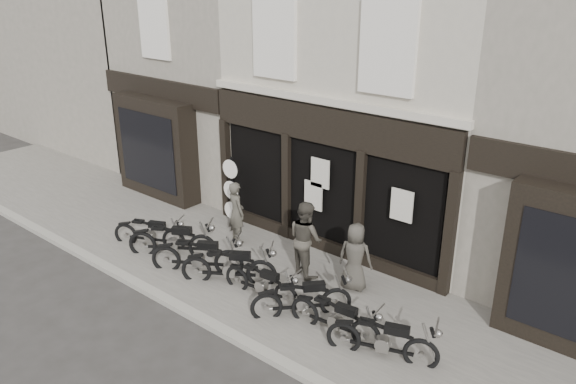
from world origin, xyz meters
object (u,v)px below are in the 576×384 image
Objects in this scene: motorcycle_5 at (303,302)px; motorcycle_6 at (336,321)px; man_left at (236,212)px; motorcycle_7 at (383,343)px; man_right at (355,257)px; motorcycle_3 at (230,269)px; motorcycle_4 at (262,286)px; advert_sign_post at (232,196)px; man_centre at (306,238)px; motorcycle_0 at (150,235)px; motorcycle_2 at (198,259)px; motorcycle_1 at (173,243)px.

motorcycle_6 is (0.92, -0.10, -0.02)m from motorcycle_5.
man_left is (-4.42, 1.68, 0.58)m from motorcycle_6.
man_right is at bearing 116.63° from motorcycle_7.
motorcycle_4 is at bearing -33.51° from motorcycle_3.
motorcycle_4 is at bearing -37.94° from advert_sign_post.
motorcycle_6 is at bearing -26.41° from advert_sign_post.
man_centre is at bearing 18.70° from motorcycle_3.
motorcycle_4 is (3.99, 0.01, -0.01)m from motorcycle_0.
motorcycle_5 is 0.85× the size of motorcycle_6.
motorcycle_2 is 2.68m from advert_sign_post.
man_left is at bearing 140.42° from motorcycle_4.
motorcycle_4 is 1.09× the size of man_centre.
motorcycle_1 reaches higher than motorcycle_3.
advert_sign_post is (-0.04, 2.19, 0.63)m from motorcycle_1.
motorcycle_1 is at bearing 132.37° from motorcycle_5.
man_centre is (-1.03, 1.41, 0.63)m from motorcycle_5.
motorcycle_6 is 1.22× the size of man_left.
motorcycle_5 is 0.85× the size of motorcycle_7.
motorcycle_0 is at bearing 147.86° from motorcycle_1.
motorcycle_6 is (6.05, -0.07, 0.00)m from motorcycle_0.
man_centre is (1.11, 1.43, 0.61)m from motorcycle_3.
advert_sign_post reaches higher than motorcycle_5.
motorcycle_1 and motorcycle_2 have the same top height.
motorcycle_5 is 2.04m from motorcycle_7.
advert_sign_post is (-5.18, 2.28, 0.68)m from motorcycle_6.
advert_sign_post reaches higher than motorcycle_4.
motorcycle_2 reaches higher than motorcycle_0.
motorcycle_6 is 0.94× the size of advert_sign_post.
motorcycle_5 is (2.15, 0.02, -0.02)m from motorcycle_3.
motorcycle_1 is at bearing 42.90° from man_centre.
advert_sign_post is at bearing 84.39° from motorcycle_2.
motorcycle_7 reaches higher than motorcycle_0.
man_left is at bearing 70.92° from motorcycle_2.
motorcycle_2 is (1.12, -0.15, -0.00)m from motorcycle_1.
motorcycle_3 is 0.99× the size of motorcycle_4.
man_right reaches higher than motorcycle_7.
motorcycle_4 is 3.18m from motorcycle_7.
man_right reaches higher than motorcycle_2.
motorcycle_4 is 3.88m from advert_sign_post.
motorcycle_5 is at bearing -29.78° from advert_sign_post.
motorcycle_3 is 2.17m from man_left.
motorcycle_0 is at bearing 38.29° from man_centre.
motorcycle_4 is 2.19m from man_right.
man_centre is (-1.95, 1.51, 0.65)m from motorcycle_6.
man_left is (-5.54, 1.73, 0.56)m from motorcycle_7.
advert_sign_post is at bearing 5.50° from man_centre.
motorcycle_6 is 2.55m from man_centre.
man_right reaches higher than motorcycle_5.
motorcycle_2 reaches higher than motorcycle_5.
motorcycle_7 is at bearing -22.92° from advert_sign_post.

